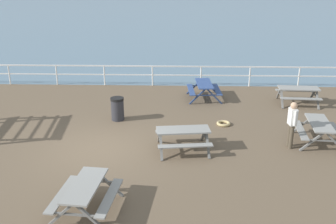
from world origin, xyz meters
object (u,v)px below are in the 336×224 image
at_px(picnic_table_near_right, 86,191).
at_px(picnic_table_far_left, 319,127).
at_px(picnic_table_mid_centre, 183,134).
at_px(litter_bin, 118,109).
at_px(picnic_table_far_right, 204,87).
at_px(visitor, 292,122).
at_px(picnic_table_near_left, 298,92).

xyz_separation_m(picnic_table_near_right, picnic_table_far_left, (7.31, 4.40, 0.00)).
bearing_deg(picnic_table_mid_centre, litter_bin, 127.04).
distance_m(picnic_table_far_left, picnic_table_far_right, 6.17).
relative_size(picnic_table_mid_centre, visitor, 1.19).
bearing_deg(litter_bin, picnic_table_near_right, -88.45).
xyz_separation_m(picnic_table_near_left, picnic_table_far_left, (-0.46, -4.24, 0.00)).
relative_size(picnic_table_far_left, picnic_table_far_right, 1.03).
height_order(picnic_table_near_left, visitor, visitor).
height_order(picnic_table_far_left, picnic_table_far_right, same).
bearing_deg(visitor, picnic_table_mid_centre, -0.97).
bearing_deg(visitor, litter_bin, -26.87).
distance_m(picnic_table_near_left, litter_bin, 8.26).
height_order(picnic_table_far_left, visitor, visitor).
bearing_deg(picnic_table_mid_centre, picnic_table_far_left, 1.97).
relative_size(picnic_table_far_right, visitor, 1.14).
bearing_deg(picnic_table_far_left, visitor, 116.82).
distance_m(picnic_table_near_right, picnic_table_far_left, 8.54).
distance_m(picnic_table_far_left, visitor, 1.24).
height_order(picnic_table_mid_centre, picnic_table_far_right, same).
distance_m(picnic_table_mid_centre, visitor, 3.75).
bearing_deg(picnic_table_near_right, litter_bin, 7.52).
relative_size(picnic_table_near_right, picnic_table_far_right, 1.03).
bearing_deg(litter_bin, picnic_table_far_left, -14.88).
xyz_separation_m(visitor, litter_bin, (-6.38, 2.42, -0.47)).
height_order(picnic_table_near_right, picnic_table_mid_centre, same).
distance_m(picnic_table_far_right, visitor, 5.94).
bearing_deg(picnic_table_far_left, picnic_table_mid_centre, 104.65).
distance_m(picnic_table_mid_centre, litter_bin, 3.83).
bearing_deg(picnic_table_far_left, picnic_table_near_left, -0.59).
bearing_deg(picnic_table_near_right, picnic_table_mid_centre, -28.43).
xyz_separation_m(picnic_table_near_left, picnic_table_near_right, (-7.78, -8.64, 0.00)).
distance_m(picnic_table_far_right, litter_bin, 4.68).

